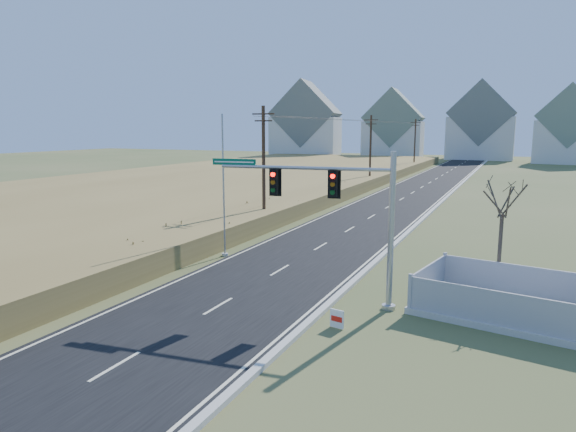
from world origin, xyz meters
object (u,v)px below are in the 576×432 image
(open_sign, at_px, (337,319))
(fence_enclosure, at_px, (506,307))
(flagpole, at_px, (224,201))
(bare_tree, at_px, (504,196))
(traffic_signal_mast, at_px, (347,210))

(open_sign, bearing_deg, fence_enclosure, 47.66)
(flagpole, bearing_deg, bare_tree, -3.87)
(traffic_signal_mast, height_order, flagpole, flagpole)
(fence_enclosure, bearing_deg, traffic_signal_mast, -155.45)
(traffic_signal_mast, bearing_deg, open_sign, -84.23)
(traffic_signal_mast, bearing_deg, flagpole, 144.42)
(traffic_signal_mast, distance_m, bare_tree, 7.11)
(traffic_signal_mast, distance_m, open_sign, 4.55)
(fence_enclosure, bearing_deg, flagpole, 177.32)
(fence_enclosure, height_order, flagpole, flagpole)
(bare_tree, bearing_deg, traffic_signal_mast, -144.69)
(traffic_signal_mast, bearing_deg, bare_tree, 29.34)
(traffic_signal_mast, height_order, fence_enclosure, traffic_signal_mast)
(open_sign, xyz_separation_m, bare_tree, (5.25, 6.75, 4.06))
(flagpole, relative_size, bare_tree, 1.48)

